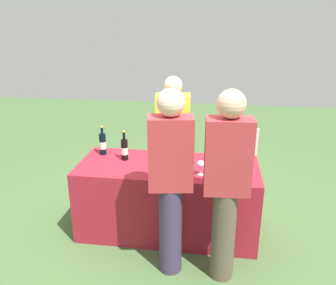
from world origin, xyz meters
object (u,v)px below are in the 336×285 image
wine_bottle_1 (125,149)px  guest_1 (227,182)px  wine_glass_1 (183,161)px  wine_glass_4 (229,167)px  wine_glass_0 (161,162)px  wine_glass_2 (201,164)px  wine_glass_3 (218,167)px  menu_board (233,162)px  wine_bottle_4 (234,155)px  wine_bottle_0 (103,144)px  server_pouring (173,137)px  wine_bottle_2 (172,150)px  wine_bottle_3 (216,154)px  guest_0 (171,178)px  ice_bucket (239,161)px

wine_bottle_1 → guest_1: (1.07, -0.74, 0.05)m
wine_glass_1 → wine_glass_4: wine_glass_4 is taller
wine_glass_0 → wine_glass_2: wine_glass_0 is taller
wine_glass_3 → menu_board: bearing=79.6°
wine_bottle_1 → guest_1: guest_1 is taller
wine_glass_3 → wine_bottle_4: bearing=61.4°
wine_bottle_1 → wine_glass_2: 0.88m
wine_bottle_0 → wine_glass_0: 0.81m
wine_glass_1 → wine_glass_0: bearing=-154.9°
server_pouring → guest_1: size_ratio=0.93×
wine_bottle_2 → wine_bottle_3: size_ratio=1.01×
wine_glass_1 → wine_glass_4: 0.47m
wine_bottle_0 → guest_0: bearing=-43.5°
wine_glass_4 → guest_1: bearing=-94.1°
wine_glass_0 → guest_1: bearing=-36.7°
wine_glass_4 → guest_0: size_ratio=0.08×
ice_bucket → guest_0: guest_0 is taller
wine_bottle_3 → menu_board: wine_bottle_3 is taller
wine_bottle_3 → wine_glass_1: 0.38m
wine_bottle_3 → wine_glass_0: size_ratio=2.03×
wine_glass_2 → wine_glass_4: 0.28m
server_pouring → wine_bottle_2: bearing=92.2°
guest_0 → menu_board: 1.76m
ice_bucket → wine_glass_0: bearing=-169.5°
wine_glass_0 → server_pouring: (0.01, 0.84, -0.03)m
wine_bottle_2 → wine_glass_3: (0.49, -0.31, -0.03)m
ice_bucket → wine_bottle_4: bearing=109.2°
wine_bottle_0 → menu_board: bearing=26.7°
menu_board → guest_0: bearing=-104.3°
wine_glass_0 → guest_1: (0.64, -0.48, 0.06)m
wine_bottle_1 → wine_bottle_0: bearing=157.2°
wine_bottle_0 → wine_bottle_1: 0.30m
wine_bottle_4 → wine_glass_4: size_ratio=2.19×
wine_bottle_2 → wine_bottle_4: 0.65m
wine_bottle_0 → wine_bottle_3: wine_bottle_0 is taller
wine_glass_3 → wine_glass_4: size_ratio=0.94×
wine_bottle_4 → wine_glass_0: (-0.72, -0.30, 0.00)m
wine_glass_3 → menu_board: 1.20m
wine_glass_2 → guest_1: 0.53m
wine_glass_2 → menu_board: size_ratio=0.16×
wine_bottle_3 → ice_bucket: wine_bottle_3 is taller
wine_glass_3 → guest_1: guest_1 is taller
wine_bottle_4 → ice_bucket: (0.05, -0.16, -0.01)m
wine_glass_1 → wine_glass_3: wine_glass_3 is taller
wine_bottle_0 → guest_1: size_ratio=0.19×
guest_1 → wine_bottle_2: bearing=121.3°
wine_bottle_2 → wine_glass_2: (0.33, -0.33, -0.01)m
wine_glass_4 → wine_glass_1: bearing=168.0°
wine_bottle_1 → wine_glass_2: (0.83, -0.27, -0.01)m
server_pouring → guest_1: (0.63, -1.32, 0.09)m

